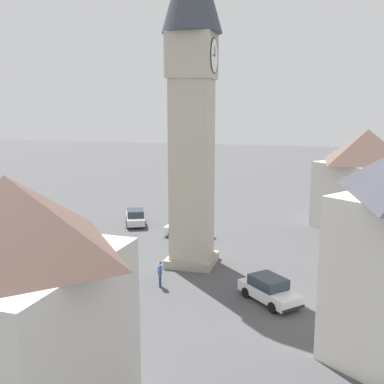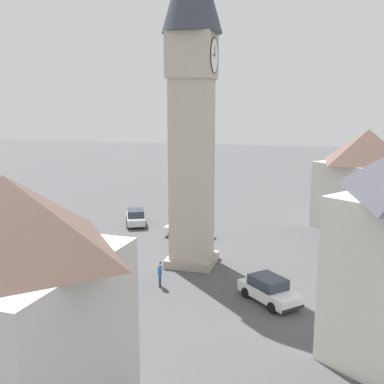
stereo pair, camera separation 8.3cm
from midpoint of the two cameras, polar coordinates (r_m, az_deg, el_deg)
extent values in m
plane|color=#4C4C4F|center=(34.79, -0.07, -8.78)|extent=(200.00, 200.00, 0.00)
cube|color=#A59C89|center=(34.69, -0.07, -8.32)|extent=(3.41, 3.41, 0.60)
cube|color=#B7AD99|center=(33.10, -0.07, 2.66)|extent=(2.73, 2.73, 12.75)
cube|color=#B7AD99|center=(32.91, -0.08, 16.37)|extent=(3.06, 3.06, 3.00)
cylinder|color=white|center=(32.54, 2.69, 16.42)|extent=(2.29, 0.04, 2.29)
torus|color=black|center=(32.54, 2.71, 16.42)|extent=(2.35, 0.06, 2.35)
cube|color=black|center=(32.56, 2.77, 16.86)|extent=(0.05, 0.02, 0.64)
cube|color=black|center=(32.20, 2.63, 16.48)|extent=(0.87, 0.02, 0.04)
cylinder|color=white|center=(33.34, -2.78, 16.29)|extent=(2.29, 0.04, 2.29)
torus|color=black|center=(33.34, -2.79, 16.28)|extent=(2.35, 0.06, 2.35)
cube|color=white|center=(28.64, 9.44, -12.12)|extent=(4.08, 4.12, 0.64)
cube|color=#28333D|center=(28.51, 9.28, -10.87)|extent=(2.58, 2.59, 0.64)
cylinder|color=black|center=(28.41, 12.33, -13.02)|extent=(0.60, 0.61, 0.64)
cylinder|color=black|center=(27.42, 9.81, -13.83)|extent=(0.60, 0.61, 0.64)
cylinder|color=black|center=(30.09, 9.08, -11.50)|extent=(0.60, 0.61, 0.64)
cylinder|color=black|center=(29.15, 6.60, -12.19)|extent=(0.60, 0.61, 0.64)
cube|color=black|center=(27.36, 12.23, -13.86)|extent=(1.27, 1.25, 0.16)
cube|color=silver|center=(45.67, -7.03, -3.29)|extent=(4.44, 3.20, 0.64)
cube|color=#28333D|center=(45.38, -7.04, -2.57)|extent=(2.55, 2.27, 0.64)
cylinder|color=black|center=(46.92, -8.05, -3.27)|extent=(0.67, 0.46, 0.64)
cylinder|color=black|center=(46.96, -6.10, -3.21)|extent=(0.67, 0.46, 0.64)
cylinder|color=black|center=(44.53, -8.00, -4.04)|extent=(0.67, 0.46, 0.64)
cylinder|color=black|center=(44.58, -5.94, -3.97)|extent=(0.67, 0.46, 0.64)
cube|color=black|center=(47.69, -7.11, -2.95)|extent=(0.78, 1.57, 0.16)
cube|color=white|center=(41.24, -0.55, -4.76)|extent=(2.12, 4.26, 0.64)
cube|color=#28333D|center=(41.13, -0.74, -3.90)|extent=(1.77, 2.25, 0.64)
cylinder|color=black|center=(41.62, 1.44, -5.00)|extent=(0.29, 0.66, 0.64)
cylinder|color=black|center=(40.18, 0.68, -5.58)|extent=(0.29, 0.66, 0.64)
cylinder|color=black|center=(42.47, -1.70, -4.67)|extent=(0.29, 0.66, 0.64)
cylinder|color=black|center=(41.05, -2.56, -5.23)|extent=(0.29, 0.66, 0.64)
cube|color=black|center=(40.63, 2.12, -5.32)|extent=(1.67, 0.29, 0.16)
cube|color=#2D5BB7|center=(31.91, 21.09, -10.27)|extent=(4.15, 4.05, 0.64)
cube|color=#28333D|center=(31.61, 21.37, -9.29)|extent=(2.60, 2.57, 0.64)
cylinder|color=black|center=(32.19, 18.43, -10.42)|extent=(0.62, 0.60, 0.64)
cylinder|color=black|center=(33.32, 20.35, -9.81)|extent=(0.62, 0.60, 0.64)
cylinder|color=black|center=(30.71, 21.83, -11.71)|extent=(0.62, 0.60, 0.64)
cube|color=black|center=(33.23, 18.39, -9.65)|extent=(1.23, 1.30, 0.16)
cylinder|color=#2D3351|center=(30.50, -4.05, -10.88)|extent=(0.13, 0.13, 0.82)
cylinder|color=#2D3351|center=(30.67, -3.99, -10.76)|extent=(0.13, 0.13, 0.82)
cube|color=#386BB7|center=(30.33, -4.04, -9.58)|extent=(0.39, 0.27, 0.60)
cylinder|color=#386BB7|center=(30.13, -4.12, -9.82)|extent=(0.09, 0.09, 0.60)
cylinder|color=#386BB7|center=(30.56, -3.96, -9.51)|extent=(0.09, 0.09, 0.60)
sphere|color=beige|center=(30.18, -4.05, -8.78)|extent=(0.22, 0.22, 0.22)
sphere|color=black|center=(30.17, -4.03, -8.74)|extent=(0.20, 0.20, 0.20)
cylinder|color=brown|center=(34.09, -21.04, -7.98)|extent=(0.44, 0.44, 2.22)
sphere|color=#28602D|center=(33.38, -21.34, -3.74)|extent=(4.25, 4.25, 4.25)
cube|color=beige|center=(46.15, 20.34, -0.49)|extent=(9.76, 9.76, 6.29)
pyramid|color=brown|center=(45.52, 20.73, 5.31)|extent=(10.24, 10.24, 3.09)
cube|color=#422819|center=(43.98, 17.31, -3.64)|extent=(0.82, 0.84, 2.10)
cube|color=beige|center=(18.12, -20.88, -17.48)|extent=(7.33, 6.66, 6.63)
pyramid|color=brown|center=(16.47, -21.98, -2.85)|extent=(7.70, 6.99, 2.78)
cube|color=#422819|center=(21.61, -14.27, -19.03)|extent=(0.16, 1.10, 2.10)
cube|color=#422819|center=(26.01, 19.77, -13.99)|extent=(0.93, 0.72, 2.10)
camera|label=1|loc=(0.04, -90.07, -0.01)|focal=43.33mm
camera|label=2|loc=(0.04, 89.93, 0.01)|focal=43.33mm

